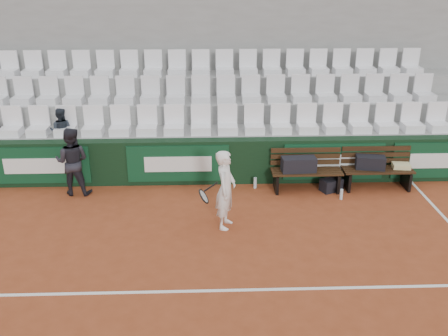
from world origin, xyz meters
TOP-DOWN VIEW (x-y plane):
  - ground at (0.00, 0.00)m, footprint 80.00×80.00m
  - court_baseline at (0.00, 0.00)m, footprint 18.00×0.06m
  - back_barrier at (0.07, 3.99)m, footprint 18.00×0.34m
  - grandstand_tier_front at (0.00, 4.62)m, footprint 18.00×0.95m
  - grandstand_tier_mid at (0.00, 5.58)m, footprint 18.00×0.95m
  - grandstand_tier_back at (0.00, 6.53)m, footprint 18.00×0.95m
  - grandstand_rear_wall at (0.00, 7.15)m, footprint 18.00×0.30m
  - seat_row_front at (0.00, 4.45)m, footprint 11.90×0.44m
  - seat_row_mid at (0.00, 5.40)m, footprint 11.90×0.44m
  - seat_row_back at (0.00, 6.35)m, footprint 11.90×0.44m
  - bench_left at (2.55, 3.50)m, footprint 1.50×0.56m
  - bench_right at (4.10, 3.55)m, footprint 1.50×0.56m
  - sports_bag_left at (2.37, 3.49)m, footprint 0.74×0.35m
  - sports_bag_right at (3.93, 3.58)m, footprint 0.65×0.38m
  - towel at (4.61, 3.59)m, footprint 0.39×0.30m
  - sports_bag_ground at (3.09, 3.45)m, footprint 0.52×0.43m
  - water_bottle_near at (1.47, 3.64)m, footprint 0.07×0.07m
  - water_bottle_far at (3.20, 3.02)m, footprint 0.06×0.06m
  - tennis_player at (0.76, 1.98)m, footprint 0.74×0.62m
  - ball_kid at (-2.38, 3.52)m, footprint 0.74×0.60m
  - spectator_c at (-2.81, 4.50)m, footprint 0.52×0.41m

SIDE VIEW (x-z plane):
  - ground at x=0.00m, z-range 0.00..0.00m
  - court_baseline at x=0.00m, z-range 0.00..0.01m
  - water_bottle_far at x=3.20m, z-range 0.00..0.23m
  - water_bottle_near at x=1.47m, z-range 0.00..0.25m
  - sports_bag_ground at x=3.09m, z-range 0.00..0.27m
  - bench_left at x=2.55m, z-range 0.00..0.45m
  - bench_right at x=4.10m, z-range 0.00..0.45m
  - grandstand_tier_front at x=0.00m, z-range 0.00..1.00m
  - towel at x=4.61m, z-range 0.45..0.55m
  - back_barrier at x=0.07m, z-range 0.00..1.00m
  - sports_bag_right at x=3.93m, z-range 0.45..0.73m
  - sports_bag_left at x=2.37m, z-range 0.45..0.76m
  - grandstand_tier_mid at x=0.00m, z-range 0.00..1.45m
  - ball_kid at x=-2.38m, z-range 0.00..1.46m
  - tennis_player at x=0.76m, z-range 0.00..1.50m
  - grandstand_tier_back at x=0.00m, z-range 0.00..1.90m
  - seat_row_front at x=0.00m, z-range 1.00..1.63m
  - spectator_c at x=-2.81m, z-range 1.00..2.05m
  - seat_row_mid at x=0.00m, z-range 1.45..2.08m
  - grandstand_rear_wall at x=0.00m, z-range 0.00..4.40m
  - seat_row_back at x=0.00m, z-range 1.90..2.53m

